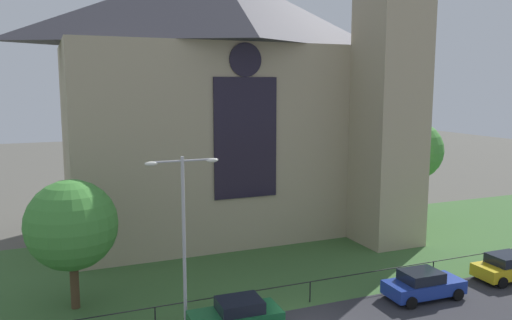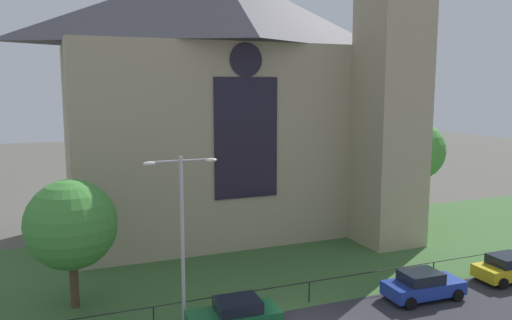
{
  "view_description": "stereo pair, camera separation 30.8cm",
  "coord_description": "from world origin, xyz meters",
  "px_view_note": "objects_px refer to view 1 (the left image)",
  "views": [
    {
      "loc": [
        -11.0,
        -19.86,
        11.14
      ],
      "look_at": [
        0.51,
        8.0,
        6.77
      ],
      "focal_mm": 36.06,
      "sensor_mm": 36.0,
      "label": 1
    },
    {
      "loc": [
        -10.72,
        -19.97,
        11.14
      ],
      "look_at": [
        0.51,
        8.0,
        6.77
      ],
      "focal_mm": 36.06,
      "sensor_mm": 36.0,
      "label": 2
    }
  ],
  "objects_px": {
    "parked_car_yellow": "(509,267)",
    "tree_left_near": "(72,225)",
    "tree_right_far": "(413,151)",
    "streetlamp_near": "(184,219)",
    "church_building": "(229,97)",
    "parked_car_blue": "(423,285)",
    "parked_car_green": "(236,316)"
  },
  "relations": [
    {
      "from": "tree_right_far",
      "to": "church_building",
      "type": "bearing_deg",
      "value": 167.31
    },
    {
      "from": "streetlamp_near",
      "to": "tree_left_near",
      "type": "bearing_deg",
      "value": 139.15
    },
    {
      "from": "parked_car_yellow",
      "to": "tree_left_near",
      "type": "bearing_deg",
      "value": 167.72
    },
    {
      "from": "parked_car_blue",
      "to": "parked_car_yellow",
      "type": "bearing_deg",
      "value": 4.02
    },
    {
      "from": "parked_car_blue",
      "to": "parked_car_yellow",
      "type": "distance_m",
      "value": 6.43
    },
    {
      "from": "tree_right_far",
      "to": "streetlamp_near",
      "type": "relative_size",
      "value": 1.04
    },
    {
      "from": "streetlamp_near",
      "to": "parked_car_yellow",
      "type": "relative_size",
      "value": 1.9
    },
    {
      "from": "tree_right_far",
      "to": "tree_left_near",
      "type": "distance_m",
      "value": 27.83
    },
    {
      "from": "church_building",
      "to": "parked_car_blue",
      "type": "xyz_separation_m",
      "value": [
        4.99,
        -16.4,
        -9.53
      ]
    },
    {
      "from": "parked_car_green",
      "to": "parked_car_yellow",
      "type": "height_order",
      "value": "same"
    },
    {
      "from": "tree_right_far",
      "to": "parked_car_yellow",
      "type": "distance_m",
      "value": 14.2
    },
    {
      "from": "tree_right_far",
      "to": "parked_car_green",
      "type": "bearing_deg",
      "value": -147.61
    },
    {
      "from": "parked_car_yellow",
      "to": "parked_car_green",
      "type": "bearing_deg",
      "value": -179.25
    },
    {
      "from": "church_building",
      "to": "parked_car_yellow",
      "type": "bearing_deg",
      "value": -54.74
    },
    {
      "from": "parked_car_green",
      "to": "parked_car_blue",
      "type": "distance_m",
      "value": 10.4
    },
    {
      "from": "church_building",
      "to": "streetlamp_near",
      "type": "distance_m",
      "value": 17.23
    },
    {
      "from": "parked_car_green",
      "to": "parked_car_yellow",
      "type": "xyz_separation_m",
      "value": [
        16.82,
        -0.04,
        0.0
      ]
    },
    {
      "from": "tree_right_far",
      "to": "streetlamp_near",
      "type": "xyz_separation_m",
      "value": [
        -22.15,
        -11.35,
        -0.74
      ]
    },
    {
      "from": "streetlamp_near",
      "to": "parked_car_yellow",
      "type": "distance_m",
      "value": 19.38
    },
    {
      "from": "tree_left_near",
      "to": "parked_car_green",
      "type": "relative_size",
      "value": 1.55
    },
    {
      "from": "streetlamp_near",
      "to": "parked_car_blue",
      "type": "height_order",
      "value": "streetlamp_near"
    },
    {
      "from": "church_building",
      "to": "parked_car_yellow",
      "type": "relative_size",
      "value": 6.15
    },
    {
      "from": "church_building",
      "to": "streetlamp_near",
      "type": "relative_size",
      "value": 3.25
    },
    {
      "from": "church_building",
      "to": "tree_right_far",
      "type": "relative_size",
      "value": 3.12
    },
    {
      "from": "tree_right_far",
      "to": "streetlamp_near",
      "type": "height_order",
      "value": "tree_right_far"
    },
    {
      "from": "tree_left_near",
      "to": "parked_car_blue",
      "type": "xyz_separation_m",
      "value": [
        17.06,
        -5.75,
        -3.56
      ]
    },
    {
      "from": "tree_left_near",
      "to": "streetlamp_near",
      "type": "distance_m",
      "value": 6.2
    },
    {
      "from": "tree_right_far",
      "to": "parked_car_yellow",
      "type": "bearing_deg",
      "value": -104.55
    },
    {
      "from": "church_building",
      "to": "tree_right_far",
      "type": "height_order",
      "value": "church_building"
    },
    {
      "from": "parked_car_green",
      "to": "parked_car_blue",
      "type": "height_order",
      "value": "same"
    },
    {
      "from": "tree_left_near",
      "to": "streetlamp_near",
      "type": "xyz_separation_m",
      "value": [
        4.65,
        -4.02,
        0.81
      ]
    },
    {
      "from": "tree_right_far",
      "to": "streetlamp_near",
      "type": "bearing_deg",
      "value": -152.87
    }
  ]
}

